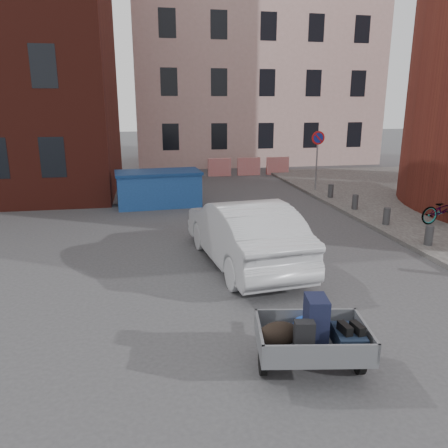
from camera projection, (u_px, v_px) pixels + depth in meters
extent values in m
plane|color=#38383A|center=(223.00, 280.00, 9.98)|extent=(120.00, 120.00, 0.00)
cube|color=#C09C94|center=(252.00, 58.00, 30.06)|extent=(16.00, 8.00, 14.00)
cylinder|color=gray|center=(317.00, 161.00, 19.67)|extent=(0.07, 0.07, 2.60)
cylinder|color=red|center=(318.00, 138.00, 19.37)|extent=(0.60, 0.03, 0.60)
cylinder|color=navy|center=(318.00, 138.00, 19.35)|extent=(0.44, 0.03, 0.44)
cylinder|color=#3A3A3D|center=(429.00, 235.00, 12.06)|extent=(0.22, 0.22, 0.55)
cylinder|color=#3A3A3D|center=(387.00, 216.00, 14.15)|extent=(0.22, 0.22, 0.55)
cylinder|color=#3A3A3D|center=(355.00, 202.00, 16.23)|extent=(0.22, 0.22, 0.55)
cylinder|color=#3A3A3D|center=(331.00, 191.00, 18.32)|extent=(0.22, 0.22, 0.55)
cube|color=red|center=(220.00, 167.00, 24.52)|extent=(1.30, 0.18, 1.00)
cube|color=red|center=(249.00, 167.00, 24.82)|extent=(1.30, 0.18, 1.00)
cube|color=red|center=(278.00, 166.00, 25.11)|extent=(1.30, 0.18, 1.00)
cylinder|color=black|center=(263.00, 360.00, 6.47)|extent=(0.17, 0.45, 0.44)
cylinder|color=black|center=(359.00, 359.00, 6.49)|extent=(0.17, 0.45, 0.44)
cube|color=slate|center=(312.00, 345.00, 6.42)|extent=(1.76, 1.34, 0.08)
cube|color=slate|center=(259.00, 335.00, 6.36)|extent=(0.22, 1.09, 0.28)
cube|color=slate|center=(365.00, 334.00, 6.38)|extent=(0.22, 1.09, 0.28)
cube|color=slate|center=(305.00, 317.00, 6.88)|extent=(1.59, 0.30, 0.28)
cube|color=slate|center=(321.00, 354.00, 5.86)|extent=(1.59, 0.30, 0.28)
cube|color=slate|center=(300.00, 320.00, 7.30)|extent=(0.19, 0.70, 0.06)
cube|color=#161A35|center=(316.00, 320.00, 6.36)|extent=(0.37, 0.49, 0.70)
cube|color=black|center=(348.00, 338.00, 6.29)|extent=(0.49, 0.66, 0.25)
ellipsoid|color=black|center=(279.00, 334.00, 6.30)|extent=(0.65, 0.45, 0.36)
cube|color=black|center=(304.00, 337.00, 6.10)|extent=(0.31, 0.22, 0.48)
ellipsoid|color=#1846B8|center=(304.00, 324.00, 6.71)|extent=(0.40, 0.35, 0.24)
cube|color=black|center=(345.00, 328.00, 6.19)|extent=(0.14, 0.28, 0.13)
cube|color=black|center=(357.00, 328.00, 6.19)|extent=(0.14, 0.28, 0.13)
cube|color=#204C99|center=(159.00, 190.00, 17.25)|extent=(3.30, 1.83, 1.28)
cube|color=navy|center=(158.00, 172.00, 17.07)|extent=(3.42, 1.95, 0.11)
imported|color=#B0B2B7|center=(244.00, 232.00, 10.84)|extent=(2.34, 5.17, 1.64)
imported|color=black|center=(444.00, 209.00, 14.28)|extent=(1.81, 0.83, 0.92)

